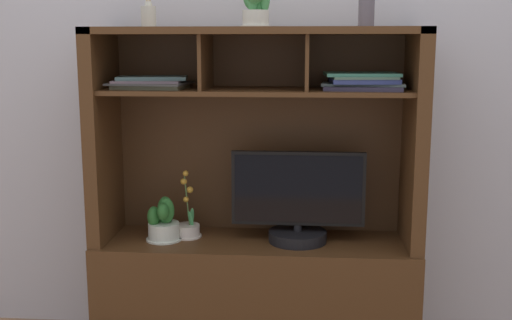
{
  "coord_description": "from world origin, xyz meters",
  "views": [
    {
      "loc": [
        0.22,
        -2.74,
        1.42
      ],
      "look_at": [
        0.0,
        0.0,
        0.91
      ],
      "focal_mm": 44.15,
      "sensor_mm": 36.0,
      "label": 1
    }
  ],
  "objects_px": {
    "potted_fern": "(163,222)",
    "magazine_stack_left": "(363,81)",
    "tv_monitor": "(298,205)",
    "potted_succulent": "(255,5)",
    "media_console": "(256,255)",
    "diffuser_bottle": "(149,16)",
    "ceramic_vase": "(366,11)",
    "potted_orchid": "(188,226)",
    "magazine_stack_centre": "(151,83)"
  },
  "relations": [
    {
      "from": "tv_monitor",
      "to": "potted_orchid",
      "type": "distance_m",
      "value": 0.52
    },
    {
      "from": "media_console",
      "to": "diffuser_bottle",
      "type": "relative_size",
      "value": 6.4
    },
    {
      "from": "magazine_stack_centre",
      "to": "potted_succulent",
      "type": "height_order",
      "value": "potted_succulent"
    },
    {
      "from": "media_console",
      "to": "potted_orchid",
      "type": "height_order",
      "value": "media_console"
    },
    {
      "from": "magazine_stack_left",
      "to": "ceramic_vase",
      "type": "height_order",
      "value": "ceramic_vase"
    },
    {
      "from": "media_console",
      "to": "tv_monitor",
      "type": "relative_size",
      "value": 2.5
    },
    {
      "from": "tv_monitor",
      "to": "ceramic_vase",
      "type": "bearing_deg",
      "value": 6.13
    },
    {
      "from": "tv_monitor",
      "to": "potted_orchid",
      "type": "xyz_separation_m",
      "value": [
        -0.51,
        0.03,
        -0.12
      ]
    },
    {
      "from": "potted_orchid",
      "to": "potted_fern",
      "type": "xyz_separation_m",
      "value": [
        -0.1,
        -0.05,
        0.03
      ]
    },
    {
      "from": "media_console",
      "to": "diffuser_bottle",
      "type": "xyz_separation_m",
      "value": [
        -0.47,
        -0.0,
        1.08
      ]
    },
    {
      "from": "potted_orchid",
      "to": "magazine_stack_left",
      "type": "xyz_separation_m",
      "value": [
        0.78,
        -0.03,
        0.67
      ]
    },
    {
      "from": "tv_monitor",
      "to": "magazine_stack_centre",
      "type": "bearing_deg",
      "value": -178.98
    },
    {
      "from": "potted_orchid",
      "to": "potted_succulent",
      "type": "bearing_deg",
      "value": -7.83
    },
    {
      "from": "potted_orchid",
      "to": "magazine_stack_left",
      "type": "bearing_deg",
      "value": -2.2
    },
    {
      "from": "potted_orchid",
      "to": "magazine_stack_centre",
      "type": "height_order",
      "value": "magazine_stack_centre"
    },
    {
      "from": "diffuser_bottle",
      "to": "ceramic_vase",
      "type": "bearing_deg",
      "value": 0.84
    },
    {
      "from": "potted_succulent",
      "to": "ceramic_vase",
      "type": "bearing_deg",
      "value": 5.15
    },
    {
      "from": "potted_fern",
      "to": "ceramic_vase",
      "type": "bearing_deg",
      "value": 3.36
    },
    {
      "from": "ceramic_vase",
      "to": "potted_fern",
      "type": "bearing_deg",
      "value": -176.64
    },
    {
      "from": "media_console",
      "to": "tv_monitor",
      "type": "xyz_separation_m",
      "value": [
        0.19,
        -0.02,
        0.25
      ]
    },
    {
      "from": "potted_fern",
      "to": "diffuser_bottle",
      "type": "bearing_deg",
      "value": 141.7
    },
    {
      "from": "potted_fern",
      "to": "magazine_stack_centre",
      "type": "xyz_separation_m",
      "value": [
        -0.04,
        0.01,
        0.63
      ]
    },
    {
      "from": "potted_orchid",
      "to": "magazine_stack_centre",
      "type": "distance_m",
      "value": 0.68
    },
    {
      "from": "magazine_stack_centre",
      "to": "potted_succulent",
      "type": "relative_size",
      "value": 1.85
    },
    {
      "from": "tv_monitor",
      "to": "potted_succulent",
      "type": "bearing_deg",
      "value": -176.29
    },
    {
      "from": "media_console",
      "to": "magazine_stack_centre",
      "type": "distance_m",
      "value": 0.91
    },
    {
      "from": "potted_orchid",
      "to": "diffuser_bottle",
      "type": "relative_size",
      "value": 1.36
    },
    {
      "from": "tv_monitor",
      "to": "potted_fern",
      "type": "bearing_deg",
      "value": -177.92
    },
    {
      "from": "diffuser_bottle",
      "to": "potted_fern",
      "type": "bearing_deg",
      "value": -38.3
    },
    {
      "from": "tv_monitor",
      "to": "diffuser_bottle",
      "type": "bearing_deg",
      "value": 178.58
    },
    {
      "from": "potted_succulent",
      "to": "diffuser_bottle",
      "type": "bearing_deg",
      "value": 176.49
    },
    {
      "from": "tv_monitor",
      "to": "potted_succulent",
      "type": "distance_m",
      "value": 0.89
    },
    {
      "from": "potted_orchid",
      "to": "magazine_stack_left",
      "type": "relative_size",
      "value": 0.87
    },
    {
      "from": "media_console",
      "to": "magazine_stack_centre",
      "type": "relative_size",
      "value": 4.21
    },
    {
      "from": "tv_monitor",
      "to": "diffuser_bottle",
      "type": "xyz_separation_m",
      "value": [
        -0.66,
        0.02,
        0.83
      ]
    },
    {
      "from": "tv_monitor",
      "to": "potted_fern",
      "type": "height_order",
      "value": "tv_monitor"
    },
    {
      "from": "potted_fern",
      "to": "magazine_stack_centre",
      "type": "bearing_deg",
      "value": 165.69
    },
    {
      "from": "potted_fern",
      "to": "potted_succulent",
      "type": "height_order",
      "value": "potted_succulent"
    },
    {
      "from": "potted_orchid",
      "to": "ceramic_vase",
      "type": "relative_size",
      "value": 2.34
    },
    {
      "from": "potted_fern",
      "to": "magazine_stack_left",
      "type": "xyz_separation_m",
      "value": [
        0.88,
        0.02,
        0.64
      ]
    },
    {
      "from": "media_console",
      "to": "ceramic_vase",
      "type": "height_order",
      "value": "ceramic_vase"
    },
    {
      "from": "potted_orchid",
      "to": "potted_succulent",
      "type": "xyz_separation_m",
      "value": [
        0.32,
        -0.04,
        0.99
      ]
    },
    {
      "from": "potted_fern",
      "to": "potted_orchid",
      "type": "bearing_deg",
      "value": 28.01
    },
    {
      "from": "diffuser_bottle",
      "to": "potted_succulent",
      "type": "bearing_deg",
      "value": -3.51
    },
    {
      "from": "potted_orchid",
      "to": "magazine_stack_centre",
      "type": "bearing_deg",
      "value": -163.14
    },
    {
      "from": "potted_orchid",
      "to": "potted_fern",
      "type": "height_order",
      "value": "potted_orchid"
    },
    {
      "from": "diffuser_bottle",
      "to": "potted_succulent",
      "type": "xyz_separation_m",
      "value": [
        0.47,
        -0.03,
        0.04
      ]
    },
    {
      "from": "potted_succulent",
      "to": "potted_fern",
      "type": "bearing_deg",
      "value": -178.66
    },
    {
      "from": "tv_monitor",
      "to": "ceramic_vase",
      "type": "height_order",
      "value": "ceramic_vase"
    },
    {
      "from": "potted_fern",
      "to": "magazine_stack_left",
      "type": "bearing_deg",
      "value": 1.54
    }
  ]
}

